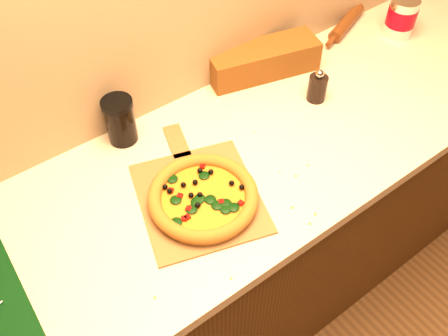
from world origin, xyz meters
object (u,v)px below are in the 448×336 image
at_px(pizza, 203,197).
at_px(dark_jar, 120,120).
at_px(pepper_grinder, 317,87).
at_px(rolling_pin, 347,22).
at_px(coffee_canister, 401,17).
at_px(pizza_peel, 198,194).

distance_m(pizza, dark_jar, 0.36).
distance_m(pepper_grinder, dark_jar, 0.64).
xyz_separation_m(rolling_pin, dark_jar, (-0.98, -0.02, 0.05)).
height_order(rolling_pin, coffee_canister, coffee_canister).
relative_size(pepper_grinder, coffee_canister, 0.80).
relative_size(pizza, rolling_pin, 0.90).
height_order(pizza_peel, pizza, pizza).
height_order(pizza_peel, dark_jar, dark_jar).
height_order(pizza_peel, coffee_canister, coffee_canister).
xyz_separation_m(pepper_grinder, rolling_pin, (0.38, 0.23, -0.02)).
distance_m(pizza, pepper_grinder, 0.56).
relative_size(pizza_peel, rolling_pin, 1.54).
height_order(rolling_pin, dark_jar, dark_jar).
distance_m(coffee_canister, dark_jar, 1.11).
bearing_deg(rolling_pin, pizza, -158.37).
bearing_deg(pizza, rolling_pin, 21.63).
bearing_deg(rolling_pin, coffee_canister, -50.64).
bearing_deg(pepper_grinder, coffee_canister, 9.71).
bearing_deg(coffee_canister, pizza_peel, -169.86).
xyz_separation_m(pizza_peel, pepper_grinder, (0.54, 0.10, 0.04)).
height_order(pizza, dark_jar, dark_jar).
height_order(pizza, rolling_pin, pizza).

